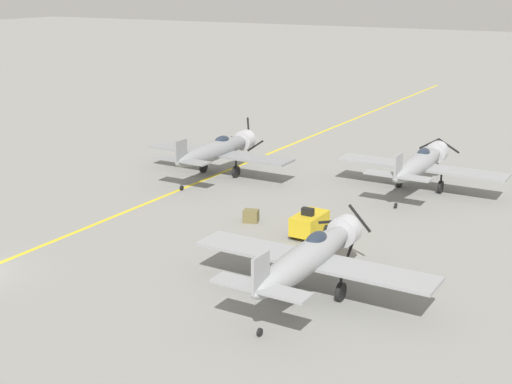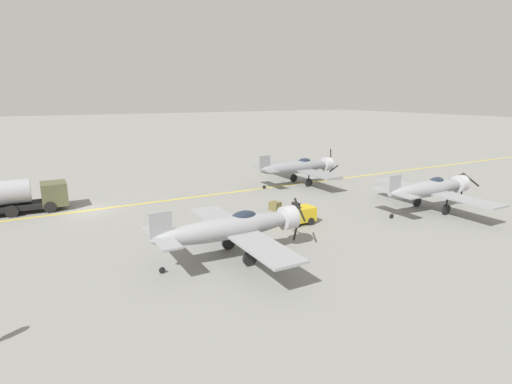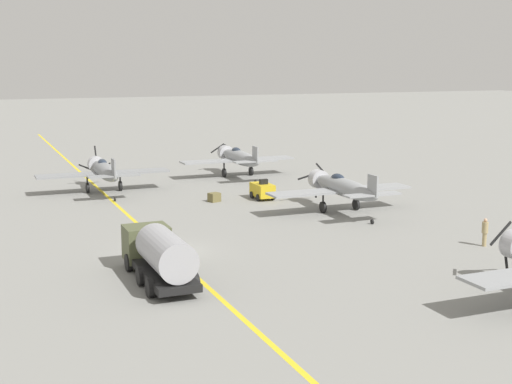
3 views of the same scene
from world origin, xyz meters
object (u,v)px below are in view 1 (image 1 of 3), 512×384
at_px(airplane_mid_right, 309,257).
at_px(tow_tractor, 309,223).
at_px(airplane_far_center, 217,150).
at_px(supply_crate_by_tanker, 251,216).
at_px(airplane_far_right, 420,164).

relative_size(airplane_mid_right, tow_tractor, 4.62).
relative_size(airplane_far_center, airplane_mid_right, 1.00).
bearing_deg(supply_crate_by_tanker, airplane_mid_right, -45.05).
xyz_separation_m(airplane_far_right, supply_crate_by_tanker, (-6.77, -11.76, -1.63)).
bearing_deg(airplane_mid_right, airplane_far_center, 129.78).
relative_size(airplane_far_right, tow_tractor, 4.62).
height_order(tow_tractor, supply_crate_by_tanker, tow_tractor).
bearing_deg(airplane_far_center, tow_tractor, -44.10).
bearing_deg(supply_crate_by_tanker, tow_tractor, -6.28).
distance_m(tow_tractor, supply_crate_by_tanker, 4.30).
xyz_separation_m(airplane_far_right, tow_tractor, (-2.51, -12.23, -1.22)).
relative_size(airplane_far_center, tow_tractor, 4.62).
bearing_deg(airplane_far_right, airplane_mid_right, -92.18).
xyz_separation_m(airplane_mid_right, airplane_far_right, (-1.16, 19.71, 0.00)).
height_order(airplane_far_right, supply_crate_by_tanker, airplane_far_right).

